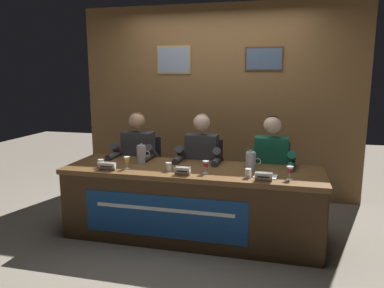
# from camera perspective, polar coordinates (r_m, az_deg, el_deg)

# --- Properties ---
(ground_plane) EXTENTS (12.00, 12.00, 0.00)m
(ground_plane) POSITION_cam_1_polar(r_m,az_deg,el_deg) (4.04, 0.00, -13.85)
(ground_plane) COLOR gray
(wall_back_panelled) EXTENTS (3.83, 0.14, 2.60)m
(wall_back_panelled) POSITION_cam_1_polar(r_m,az_deg,el_deg) (5.14, 4.01, 6.47)
(wall_back_panelled) COLOR brown
(wall_back_panelled) RESTS_ON ground_plane
(conference_table) EXTENTS (2.63, 0.80, 0.74)m
(conference_table) POSITION_cam_1_polar(r_m,az_deg,el_deg) (3.77, -0.44, -7.62)
(conference_table) COLOR brown
(conference_table) RESTS_ON ground_plane
(chair_left) EXTENTS (0.44, 0.45, 0.92)m
(chair_left) POSITION_cam_1_polar(r_m,az_deg,el_deg) (4.64, -7.61, -4.77)
(chair_left) COLOR black
(chair_left) RESTS_ON ground_plane
(panelist_left) EXTENTS (0.51, 0.48, 1.25)m
(panelist_left) POSITION_cam_1_polar(r_m,az_deg,el_deg) (4.39, -8.65, -1.95)
(panelist_left) COLOR black
(panelist_left) RESTS_ON ground_plane
(nameplate_left) EXTENTS (0.18, 0.06, 0.08)m
(nameplate_left) POSITION_cam_1_polar(r_m,az_deg,el_deg) (3.80, -12.96, -3.35)
(nameplate_left) COLOR white
(nameplate_left) RESTS_ON conference_table
(juice_glass_left) EXTENTS (0.06, 0.06, 0.12)m
(juice_glass_left) POSITION_cam_1_polar(r_m,az_deg,el_deg) (3.81, -10.01, -2.50)
(juice_glass_left) COLOR white
(juice_glass_left) RESTS_ON conference_table
(water_cup_left) EXTENTS (0.06, 0.06, 0.08)m
(water_cup_left) POSITION_cam_1_polar(r_m,az_deg,el_deg) (3.92, -13.85, -2.99)
(water_cup_left) COLOR silver
(water_cup_left) RESTS_ON conference_table
(chair_center) EXTENTS (0.44, 0.45, 0.92)m
(chair_center) POSITION_cam_1_polar(r_m,az_deg,el_deg) (4.42, 1.83, -5.46)
(chair_center) COLOR black
(chair_center) RESTS_ON ground_plane
(panelist_center) EXTENTS (0.51, 0.48, 1.25)m
(panelist_center) POSITION_cam_1_polar(r_m,az_deg,el_deg) (4.16, 1.27, -2.53)
(panelist_center) COLOR black
(panelist_center) RESTS_ON ground_plane
(nameplate_center) EXTENTS (0.15, 0.06, 0.08)m
(nameplate_center) POSITION_cam_1_polar(r_m,az_deg,el_deg) (3.53, -1.49, -4.15)
(nameplate_center) COLOR white
(nameplate_center) RESTS_ON conference_table
(juice_glass_center) EXTENTS (0.06, 0.06, 0.12)m
(juice_glass_center) POSITION_cam_1_polar(r_m,az_deg,el_deg) (3.57, 2.13, -3.21)
(juice_glass_center) COLOR white
(juice_glass_center) RESTS_ON conference_table
(water_cup_center) EXTENTS (0.06, 0.06, 0.08)m
(water_cup_center) POSITION_cam_1_polar(r_m,az_deg,el_deg) (3.68, -3.63, -3.59)
(water_cup_center) COLOR silver
(water_cup_center) RESTS_ON conference_table
(chair_right) EXTENTS (0.44, 0.45, 0.92)m
(chair_right) POSITION_cam_1_polar(r_m,az_deg,el_deg) (4.33, 11.98, -6.03)
(chair_right) COLOR black
(chair_right) RESTS_ON ground_plane
(panelist_right) EXTENTS (0.51, 0.48, 1.25)m
(panelist_right) POSITION_cam_1_polar(r_m,az_deg,el_deg) (4.07, 12.02, -3.08)
(panelist_right) COLOR black
(panelist_right) RESTS_ON ground_plane
(nameplate_right) EXTENTS (0.15, 0.06, 0.08)m
(nameplate_right) POSITION_cam_1_polar(r_m,az_deg,el_deg) (3.40, 10.96, -4.94)
(nameplate_right) COLOR white
(nameplate_right) RESTS_ON conference_table
(juice_glass_right) EXTENTS (0.06, 0.06, 0.12)m
(juice_glass_right) POSITION_cam_1_polar(r_m,az_deg,el_deg) (3.48, 14.84, -3.95)
(juice_glass_right) COLOR white
(juice_glass_right) RESTS_ON conference_table
(water_cup_right) EXTENTS (0.06, 0.06, 0.08)m
(water_cup_right) POSITION_cam_1_polar(r_m,az_deg,el_deg) (3.48, 8.64, -4.54)
(water_cup_right) COLOR silver
(water_cup_right) RESTS_ON conference_table
(water_pitcher_left_side) EXTENTS (0.15, 0.10, 0.21)m
(water_pitcher_left_side) POSITION_cam_1_polar(r_m,az_deg,el_deg) (4.05, -7.79, -1.53)
(water_pitcher_left_side) COLOR silver
(water_pitcher_left_side) RESTS_ON conference_table
(water_pitcher_right_side) EXTENTS (0.15, 0.10, 0.21)m
(water_pitcher_right_side) POSITION_cam_1_polar(r_m,az_deg,el_deg) (3.72, 9.05, -2.66)
(water_pitcher_right_side) COLOR silver
(water_pitcher_right_side) RESTS_ON conference_table
(document_stack_right) EXTENTS (0.22, 0.17, 0.01)m
(document_stack_right) POSITION_cam_1_polar(r_m,az_deg,el_deg) (3.54, 11.25, -4.91)
(document_stack_right) COLOR white
(document_stack_right) RESTS_ON conference_table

